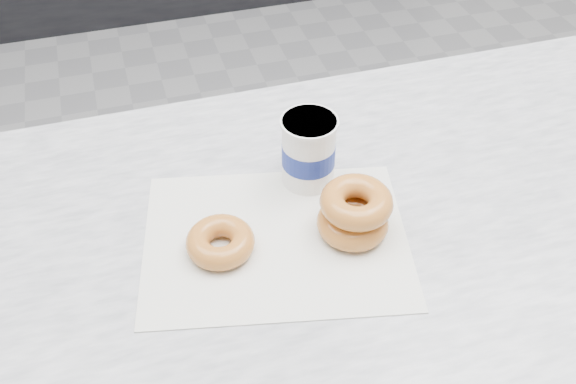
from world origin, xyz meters
name	(u,v)px	position (x,y,z in m)	size (l,w,h in m)	color
ground	(318,291)	(0.00, 0.00, 0.00)	(5.00, 5.00, 0.00)	#959597
wax_paper	(276,239)	(-0.28, -0.56, 0.90)	(0.34, 0.26, 0.00)	silver
donut_single	(220,242)	(-0.35, -0.56, 0.92)	(0.09, 0.09, 0.03)	#C36E35
donut_stack	(354,212)	(-0.17, -0.57, 0.93)	(0.11, 0.11, 0.07)	#C36E35
coffee_cup	(309,151)	(-0.20, -0.46, 0.95)	(0.08, 0.08, 0.11)	white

